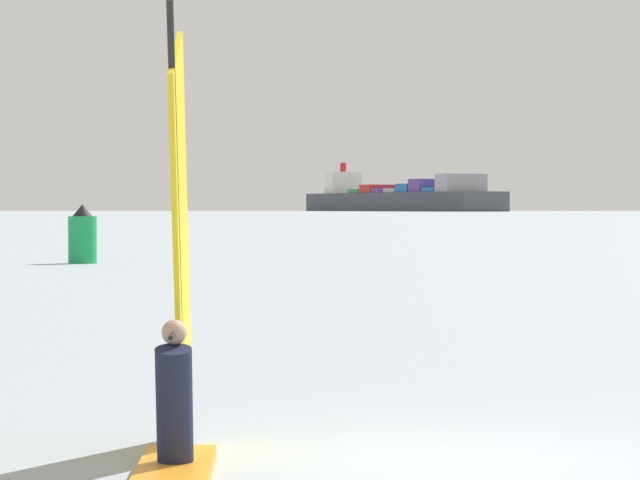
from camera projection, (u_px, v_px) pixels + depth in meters
ground_plane at (458, 462)px, 13.51m from camera, size 4000.00×4000.00×0.00m
windsurfer at (177, 356)px, 12.97m from camera, size 0.95×4.03×4.21m
cargo_ship at (401, 199)px, 909.56m from camera, size 129.78×168.58×31.92m
distant_headland at (595, 197)px, 1264.41m from camera, size 1037.31×568.29×22.82m
channel_buoy at (82, 237)px, 61.41m from camera, size 1.19×1.19×2.47m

